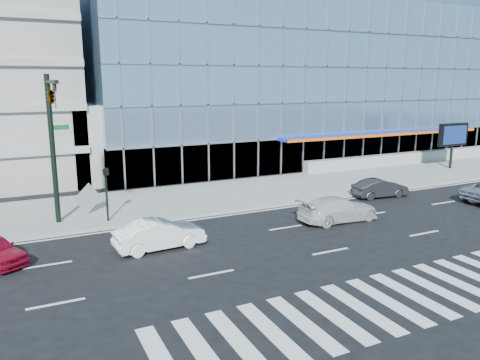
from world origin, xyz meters
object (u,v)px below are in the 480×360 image
(ped_signal_post, at_px, (106,186))
(white_sedan, at_px, (160,234))
(traffic_signal, at_px, (52,114))
(white_suv, at_px, (338,209))
(tilted_panel, at_px, (88,199))
(marquee_sign, at_px, (453,136))
(dark_sedan, at_px, (380,188))

(ped_signal_post, xyz_separation_m, white_sedan, (1.46, -5.07, -1.44))
(white_sedan, bearing_deg, traffic_signal, 36.00)
(ped_signal_post, height_order, white_suv, ped_signal_post)
(traffic_signal, height_order, white_suv, traffic_signal)
(ped_signal_post, height_order, white_sedan, ped_signal_post)
(traffic_signal, xyz_separation_m, tilted_panel, (1.76, 2.38, -5.10))
(traffic_signal, bearing_deg, ped_signal_post, 8.52)
(white_sedan, relative_size, tilted_panel, 3.28)
(traffic_signal, relative_size, white_suv, 1.67)
(white_suv, distance_m, tilted_panel, 14.46)
(tilted_panel, bearing_deg, traffic_signal, -150.11)
(ped_signal_post, bearing_deg, traffic_signal, -171.48)
(white_suv, distance_m, white_sedan, 10.35)
(traffic_signal, bearing_deg, white_sedan, -49.86)
(marquee_sign, bearing_deg, traffic_signal, -174.08)
(marquee_sign, distance_m, white_sedan, 30.24)
(white_suv, height_order, tilted_panel, tilted_panel)
(marquee_sign, bearing_deg, white_sedan, -164.37)
(ped_signal_post, distance_m, marquee_sign, 30.67)
(white_sedan, bearing_deg, marquee_sign, -78.51)
(ped_signal_post, relative_size, white_sedan, 0.70)
(traffic_signal, xyz_separation_m, dark_sedan, (20.31, -1.57, -5.53))
(marquee_sign, distance_m, white_suv, 20.55)
(tilted_panel, bearing_deg, ped_signal_post, -93.54)
(ped_signal_post, distance_m, white_sedan, 5.47)
(ped_signal_post, xyz_separation_m, tilted_panel, (-0.74, 2.01, -1.08))
(marquee_sign, bearing_deg, tilted_panel, -178.09)
(dark_sedan, bearing_deg, white_suv, 125.07)
(dark_sedan, relative_size, tilted_panel, 2.95)
(marquee_sign, xyz_separation_m, white_suv, (-18.69, -8.22, -2.37))
(white_sedan, bearing_deg, ped_signal_post, 11.97)
(ped_signal_post, xyz_separation_m, white_suv, (11.81, -5.17, -1.45))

